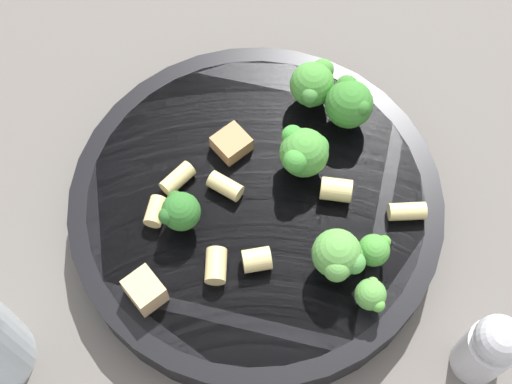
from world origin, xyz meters
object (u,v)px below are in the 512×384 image
at_px(broccoli_floret_2, 371,295).
at_px(pepper_shaker, 489,349).
at_px(rigatoni_0, 216,266).
at_px(rigatoni_6, 156,211).
at_px(broccoli_floret_3, 338,256).
at_px(broccoli_floret_1, 180,211).
at_px(rigatoni_5, 178,178).
at_px(broccoli_floret_0, 374,250).
at_px(rigatoni_1, 336,190).
at_px(broccoli_floret_5, 349,103).
at_px(pasta_bowl, 256,206).
at_px(rigatoni_2, 407,211).
at_px(rigatoni_4, 257,260).
at_px(chicken_chunk_0, 232,143).
at_px(rigatoni_3, 225,186).
at_px(broccoli_floret_6, 304,152).
at_px(broccoli_floret_4, 313,84).
at_px(chicken_chunk_1, 145,290).

xyz_separation_m(broccoli_floret_2, pepper_shaker, (0.02, -0.09, -0.01)).
relative_size(rigatoni_0, rigatoni_6, 1.15).
bearing_deg(broccoli_floret_3, pepper_shaker, -83.93).
bearing_deg(broccoli_floret_1, rigatoni_6, 107.30).
height_order(rigatoni_5, rigatoni_6, same).
height_order(broccoli_floret_0, rigatoni_1, broccoli_floret_0).
relative_size(broccoli_floret_5, rigatoni_0, 1.78).
xyz_separation_m(pasta_bowl, pepper_shaker, (-0.00, -0.20, 0.02)).
height_order(rigatoni_2, rigatoni_5, same).
relative_size(rigatoni_4, rigatoni_5, 0.75).
xyz_separation_m(broccoli_floret_0, broccoli_floret_1, (-0.06, 0.13, 0.00)).
bearing_deg(broccoli_floret_1, broccoli_floret_3, -71.95).
height_order(rigatoni_1, rigatoni_4, same).
relative_size(rigatoni_4, chicken_chunk_0, 0.80).
bearing_deg(pepper_shaker, broccoli_floret_1, 102.05).
distance_m(rigatoni_0, rigatoni_1, 0.11).
bearing_deg(pasta_bowl, pepper_shaker, -90.23).
bearing_deg(broccoli_floret_3, rigatoni_6, 107.93).
distance_m(broccoli_floret_2, rigatoni_3, 0.14).
bearing_deg(rigatoni_1, broccoli_floret_6, 81.94).
bearing_deg(chicken_chunk_0, broccoli_floret_4, -19.20).
bearing_deg(rigatoni_5, pasta_bowl, -66.25).
height_order(rigatoni_1, rigatoni_6, rigatoni_1).
bearing_deg(broccoli_floret_5, broccoli_floret_4, 91.25).
bearing_deg(rigatoni_4, rigatoni_5, 78.28).
xyz_separation_m(rigatoni_5, chicken_chunk_1, (-0.09, -0.04, 0.00)).
bearing_deg(rigatoni_4, rigatoni_3, 57.83).
bearing_deg(rigatoni_0, chicken_chunk_0, 30.82).
relative_size(broccoli_floret_0, rigatoni_6, 1.35).
height_order(broccoli_floret_3, broccoli_floret_5, same).
xyz_separation_m(broccoli_floret_3, pepper_shaker, (0.01, -0.12, -0.02)).
distance_m(broccoli_floret_1, rigatoni_2, 0.17).
relative_size(broccoli_floret_3, rigatoni_3, 1.66).
height_order(broccoli_floret_5, chicken_chunk_0, broccoli_floret_5).
xyz_separation_m(broccoli_floret_3, rigatoni_1, (0.05, 0.03, -0.02)).
bearing_deg(chicken_chunk_1, broccoli_floret_4, -0.31).
bearing_deg(rigatoni_5, broccoli_floret_1, -135.84).
bearing_deg(broccoli_floret_6, broccoli_floret_3, -129.76).
distance_m(pasta_bowl, broccoli_floret_2, 0.12).
bearing_deg(broccoli_floret_1, broccoli_floret_6, -25.92).
height_order(broccoli_floret_6, rigatoni_5, broccoli_floret_6).
xyz_separation_m(rigatoni_1, chicken_chunk_0, (-0.01, 0.09, -0.00)).
bearing_deg(broccoli_floret_4, rigatoni_5, 161.78).
bearing_deg(rigatoni_3, broccoli_floret_2, -94.91).
bearing_deg(broccoli_floret_1, rigatoni_0, -108.15).
distance_m(broccoli_floret_5, rigatoni_1, 0.07).
xyz_separation_m(pasta_bowl, rigatoni_3, (-0.01, 0.02, 0.02)).
xyz_separation_m(pasta_bowl, broccoli_floret_5, (0.10, -0.02, 0.04)).
bearing_deg(rigatoni_5, rigatoni_4, -101.72).
bearing_deg(broccoli_floret_3, rigatoni_4, 121.81).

